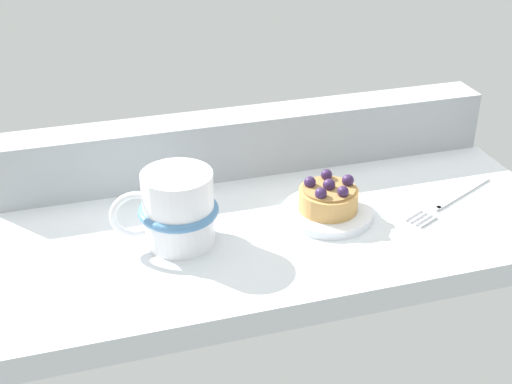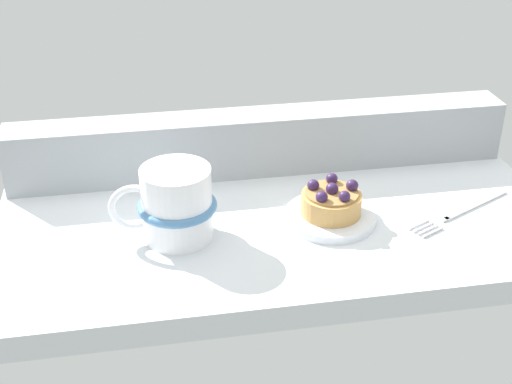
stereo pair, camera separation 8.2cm
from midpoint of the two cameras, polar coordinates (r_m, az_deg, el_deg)
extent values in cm
cube|color=silver|center=(87.28, 4.75, -3.18)|extent=(69.18, 33.54, 3.15)
cube|color=#9EA3A8|center=(96.36, 2.86, 4.04)|extent=(67.80, 5.80, 8.26)
cylinder|color=silver|center=(86.65, 8.75, -2.07)|extent=(11.17, 11.17, 1.06)
cylinder|color=silver|center=(86.78, 8.74, -2.22)|extent=(6.14, 6.14, 0.53)
cylinder|color=tan|center=(85.72, 8.84, -1.02)|extent=(7.30, 7.30, 2.62)
cylinder|color=#A37942|center=(85.01, 8.92, -0.17)|extent=(6.42, 6.42, 0.30)
sphere|color=#331E47|center=(84.73, 8.95, 0.17)|extent=(1.53, 1.53, 1.53)
sphere|color=#331E47|center=(85.77, 10.52, 0.44)|extent=(1.49, 1.49, 1.49)
sphere|color=#331E47|center=(87.00, 8.86, 1.00)|extent=(1.43, 1.43, 1.43)
sphere|color=#331E47|center=(85.42, 7.37, 0.53)|extent=(1.47, 1.47, 1.47)
sphere|color=#331E47|center=(82.87, 8.18, -0.49)|extent=(1.45, 1.45, 1.45)
sphere|color=#331E47|center=(83.29, 9.99, -0.44)|extent=(1.39, 1.39, 1.39)
cylinder|color=white|center=(80.76, -3.54, -1.03)|extent=(8.14, 8.14, 8.86)
torus|color=#4C7FB2|center=(80.89, -3.54, -1.19)|extent=(9.24, 9.24, 1.06)
torus|color=white|center=(80.47, -7.04, -1.33)|extent=(5.78, 0.82, 5.78)
cube|color=#B7B7BC|center=(94.31, 19.82, -1.00)|extent=(10.88, 5.93, 0.60)
cube|color=#B7B7BC|center=(89.91, 17.64, -2.15)|extent=(1.32, 1.04, 0.60)
cube|color=#B7B7BC|center=(87.93, 15.69, -2.58)|extent=(3.24, 1.78, 0.60)
cube|color=#B7B7BC|center=(87.57, 16.06, -2.78)|extent=(3.24, 1.78, 0.60)
cube|color=#B7B7BC|center=(87.21, 16.43, -2.98)|extent=(3.24, 1.78, 0.60)
cube|color=#B7B7BC|center=(86.86, 16.80, -3.18)|extent=(3.24, 1.78, 0.60)
camera|label=1|loc=(0.04, -87.14, 1.59)|focal=49.38mm
camera|label=2|loc=(0.04, 92.86, -1.59)|focal=49.38mm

